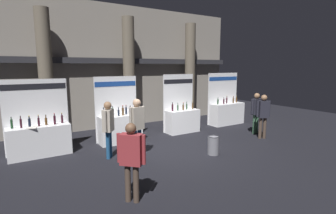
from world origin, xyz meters
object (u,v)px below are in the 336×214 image
object	(u,v)px
exhibitor_booth_0	(39,137)
trash_bin	(213,145)
visitor_4	(137,122)
visitor_3	(108,124)
visitor_2	(256,109)
exhibitor_booth_3	(226,111)
exhibitor_booth_2	(182,118)
exhibitor_booth_1	(120,126)
visitor_0	(263,112)
visitor_1	(131,155)

from	to	relation	value
exhibitor_booth_0	trash_bin	xyz separation A→B (m)	(4.74, -2.85, -0.30)
visitor_4	visitor_3	bearing A→B (deg)	-37.21
visitor_2	visitor_3	distance (m)	6.25
trash_bin	visitor_3	world-z (taller)	visitor_3
visitor_2	visitor_4	world-z (taller)	visitor_4
exhibitor_booth_3	exhibitor_booth_2	bearing A→B (deg)	-177.56
trash_bin	exhibitor_booth_1	bearing A→B (deg)	125.39
visitor_0	visitor_1	size ratio (longest dim) A/B	1.02
visitor_4	trash_bin	bearing A→B (deg)	141.83
visitor_1	visitor_3	bearing A→B (deg)	124.89
visitor_3	visitor_4	distance (m)	0.88
visitor_4	exhibitor_booth_2	bearing A→B (deg)	-160.28
visitor_3	visitor_0	bearing A→B (deg)	-61.12
exhibitor_booth_0	visitor_1	world-z (taller)	exhibitor_booth_0
visitor_1	exhibitor_booth_1	bearing A→B (deg)	116.28
visitor_0	visitor_4	size ratio (longest dim) A/B	0.94
exhibitor_booth_1	exhibitor_booth_3	xyz separation A→B (m)	(5.59, 0.13, 0.00)
trash_bin	visitor_4	world-z (taller)	visitor_4
trash_bin	visitor_1	size ratio (longest dim) A/B	0.36
exhibitor_booth_3	visitor_4	world-z (taller)	exhibitor_booth_3
exhibitor_booth_1	trash_bin	bearing A→B (deg)	-54.61
exhibitor_booth_3	visitor_4	distance (m)	6.05
visitor_0	visitor_1	distance (m)	6.56
exhibitor_booth_1	visitor_1	bearing A→B (deg)	-108.41
visitor_0	visitor_2	size ratio (longest dim) A/B	1.01
visitor_2	visitor_4	bearing A→B (deg)	-6.97
visitor_0	visitor_4	xyz separation A→B (m)	(-5.07, 0.71, 0.07)
visitor_0	exhibitor_booth_3	bearing A→B (deg)	103.28
visitor_0	visitor_2	xyz separation A→B (m)	(0.38, 0.65, -0.00)
exhibitor_booth_0	exhibitor_booth_1	size ratio (longest dim) A/B	0.99
exhibitor_booth_2	visitor_2	world-z (taller)	exhibitor_booth_2
exhibitor_booth_3	exhibitor_booth_0	bearing A→B (deg)	-178.94
trash_bin	visitor_3	xyz separation A→B (m)	(-2.96, 1.47, 0.76)
exhibitor_booth_2	visitor_2	distance (m)	3.13
exhibitor_booth_3	visitor_1	xyz separation A→B (m)	(-6.98, -4.32, 0.39)
trash_bin	visitor_1	distance (m)	3.75
exhibitor_booth_2	visitor_0	distance (m)	3.30
visitor_1	visitor_0	bearing A→B (deg)	59.65
exhibitor_booth_1	trash_bin	distance (m)	3.54
exhibitor_booth_2	trash_bin	size ratio (longest dim) A/B	4.10
exhibitor_booth_1	exhibitor_booth_2	bearing A→B (deg)	0.32
exhibitor_booth_0	visitor_0	size ratio (longest dim) A/B	1.39
exhibitor_booth_0	visitor_4	world-z (taller)	exhibitor_booth_0
exhibitor_booth_0	exhibitor_booth_3	world-z (taller)	exhibitor_booth_3
exhibitor_booth_0	exhibitor_booth_2	xyz separation A→B (m)	(5.55, 0.04, 0.01)
visitor_3	exhibitor_booth_3	bearing A→B (deg)	-37.24
trash_bin	visitor_3	distance (m)	3.39
exhibitor_booth_0	visitor_1	xyz separation A→B (m)	(1.31, -4.17, 0.42)
visitor_2	exhibitor_booth_1	bearing A→B (deg)	-25.47
visitor_3	visitor_4	xyz separation A→B (m)	(0.79, -0.38, 0.05)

